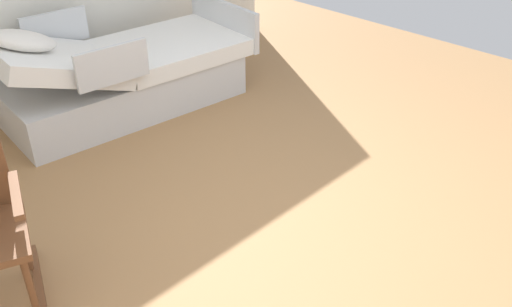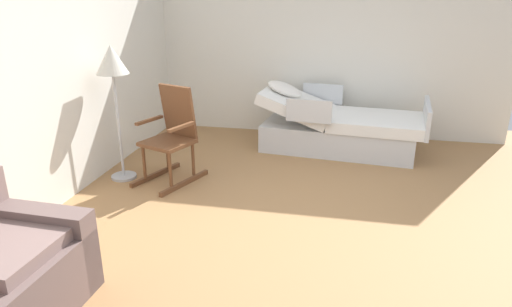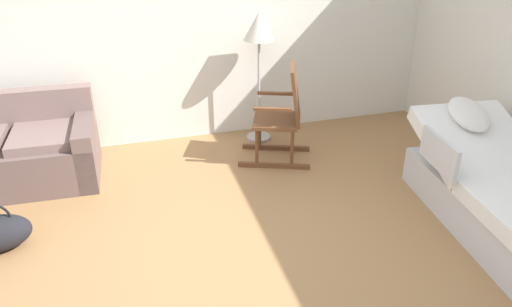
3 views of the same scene
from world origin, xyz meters
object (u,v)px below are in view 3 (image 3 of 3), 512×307
hospital_bed (507,200)px  floor_lamp (259,35)px  rocking_chair (283,116)px  couch (12,154)px

hospital_bed → floor_lamp: size_ratio=1.49×
floor_lamp → hospital_bed: bearing=-58.0°
rocking_chair → floor_lamp: size_ratio=0.71×
floor_lamp → rocking_chair: bearing=-80.8°
hospital_bed → floor_lamp: bearing=122.0°
hospital_bed → couch: size_ratio=1.35×
rocking_chair → floor_lamp: bearing=99.2°
rocking_chair → hospital_bed: bearing=-52.2°
couch → rocking_chair: (2.71, -0.28, 0.20)m
couch → rocking_chair: rocking_chair is taller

